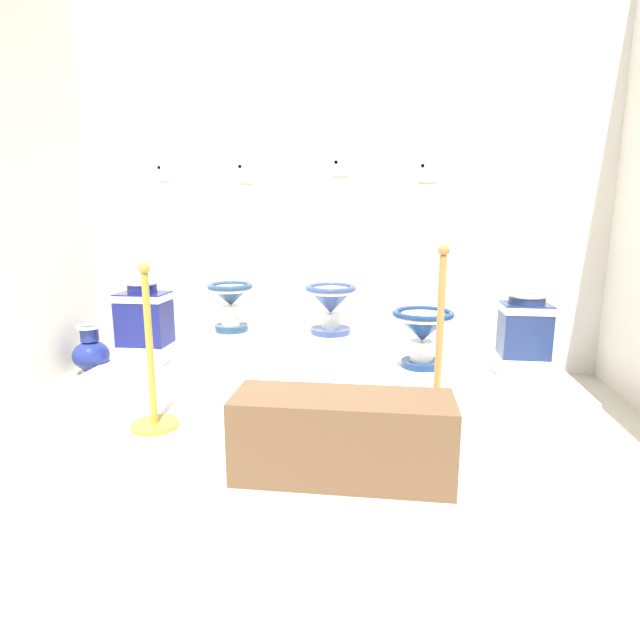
% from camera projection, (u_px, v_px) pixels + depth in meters
% --- Properties ---
extents(ground_plane, '(6.06, 5.67, 0.02)m').
position_uv_depth(ground_plane, '(285.00, 499.00, 2.28)').
color(ground_plane, beige).
extents(wall_back, '(4.26, 0.06, 3.16)m').
position_uv_depth(wall_back, '(335.00, 165.00, 3.96)').
color(wall_back, white).
rests_on(wall_back, ground_plane).
extents(display_platform, '(3.46, 0.89, 0.09)m').
position_uv_depth(display_platform, '(326.00, 377.00, 3.79)').
color(display_platform, white).
rests_on(display_platform, ground_plane).
extents(plinth_block_rightmost, '(0.29, 0.35, 0.15)m').
position_uv_depth(plinth_block_rightmost, '(147.00, 354.00, 3.96)').
color(plinth_block_rightmost, white).
rests_on(plinth_block_rightmost, display_platform).
extents(antique_toilet_rightmost, '(0.37, 0.27, 0.49)m').
position_uv_depth(antique_toilet_rightmost, '(144.00, 313.00, 3.90)').
color(antique_toilet_rightmost, navy).
rests_on(antique_toilet_rightmost, plinth_block_rightmost).
extents(plinth_block_slender_white, '(0.32, 0.30, 0.27)m').
position_uv_depth(plinth_block_slender_white, '(232.00, 348.00, 3.89)').
color(plinth_block_slender_white, white).
rests_on(plinth_block_slender_white, display_platform).
extents(antique_toilet_slender_white, '(0.33, 0.33, 0.36)m').
position_uv_depth(antique_toilet_slender_white, '(231.00, 299.00, 3.82)').
color(antique_toilet_slender_white, navy).
rests_on(antique_toilet_slender_white, plinth_block_slender_white).
extents(plinth_block_broad_patterned, '(0.39, 0.31, 0.26)m').
position_uv_depth(plinth_block_broad_patterned, '(331.00, 351.00, 3.84)').
color(plinth_block_broad_patterned, white).
rests_on(plinth_block_broad_patterned, display_platform).
extents(antique_toilet_broad_patterned, '(0.37, 0.37, 0.36)m').
position_uv_depth(antique_toilet_broad_patterned, '(331.00, 302.00, 3.76)').
color(antique_toilet_broad_patterned, '#374C85').
rests_on(antique_toilet_broad_patterned, plinth_block_broad_patterned).
extents(plinth_block_central_ornate, '(0.33, 0.31, 0.07)m').
position_uv_depth(plinth_block_central_ornate, '(421.00, 372.00, 3.65)').
color(plinth_block_central_ornate, white).
rests_on(plinth_block_central_ornate, display_platform).
extents(antique_toilet_central_ornate, '(0.43, 0.43, 0.40)m').
position_uv_depth(antique_toilet_central_ornate, '(423.00, 328.00, 3.59)').
color(antique_toilet_central_ornate, navy).
rests_on(antique_toilet_central_ornate, plinth_block_central_ornate).
extents(plinth_block_squat_floral, '(0.31, 0.32, 0.15)m').
position_uv_depth(plinth_block_squat_floral, '(521.00, 366.00, 3.64)').
color(plinth_block_squat_floral, white).
rests_on(plinth_block_squat_floral, display_platform).
extents(antique_toilet_squat_floral, '(0.32, 0.27, 0.46)m').
position_uv_depth(antique_toilet_squat_floral, '(525.00, 323.00, 3.58)').
color(antique_toilet_squat_floral, navy).
rests_on(antique_toilet_squat_floral, plinth_block_squat_floral).
extents(info_placard_first, '(0.11, 0.01, 0.13)m').
position_uv_depth(info_placard_first, '(163.00, 172.00, 4.11)').
color(info_placard_first, white).
extents(info_placard_second, '(0.13, 0.01, 0.15)m').
position_uv_depth(info_placard_second, '(245.00, 172.00, 4.02)').
color(info_placard_second, white).
extents(info_placard_third, '(0.13, 0.01, 0.12)m').
position_uv_depth(info_placard_third, '(341.00, 167.00, 3.92)').
color(info_placard_third, white).
extents(info_placard_fourth, '(0.14, 0.01, 0.14)m').
position_uv_depth(info_placard_fourth, '(428.00, 171.00, 3.85)').
color(info_placard_fourth, white).
extents(decorative_vase_spare, '(0.27, 0.27, 0.38)m').
position_uv_depth(decorative_vase_spare, '(91.00, 353.00, 3.99)').
color(decorative_vase_spare, white).
rests_on(decorative_vase_spare, ground_plane).
extents(stanchion_post_near_left, '(0.28, 0.28, 0.96)m').
position_uv_depth(stanchion_post_near_left, '(152.00, 385.00, 2.98)').
color(stanchion_post_near_left, gold).
rests_on(stanchion_post_near_left, ground_plane).
extents(stanchion_post_near_right, '(0.27, 0.27, 1.07)m').
position_uv_depth(stanchion_post_near_right, '(437.00, 381.00, 2.88)').
color(stanchion_post_near_right, '#C58D46').
rests_on(stanchion_post_near_right, ground_plane).
extents(museum_bench, '(1.02, 0.36, 0.40)m').
position_uv_depth(museum_bench, '(342.00, 437.00, 2.43)').
color(museum_bench, brown).
rests_on(museum_bench, ground_plane).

